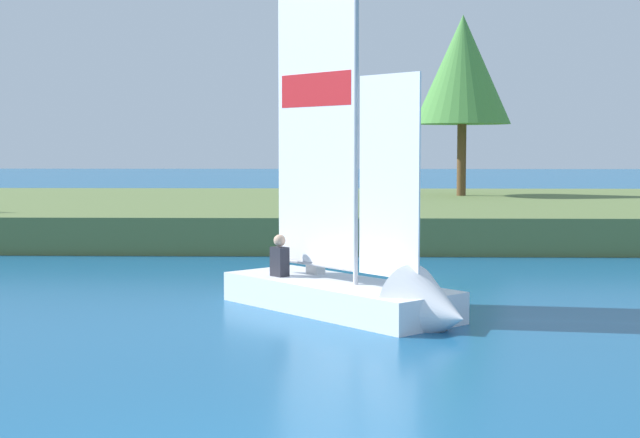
{
  "coord_description": "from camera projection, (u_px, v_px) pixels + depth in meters",
  "views": [
    {
      "loc": [
        0.88,
        -6.3,
        2.64
      ],
      "look_at": [
        0.38,
        11.95,
        1.2
      ],
      "focal_mm": 52.24,
      "sensor_mm": 36.0,
      "label": 1
    }
  ],
  "objects": [
    {
      "name": "shore_bank",
      "position": [
        318.0,
        214.0,
        29.88
      ],
      "size": [
        80.0,
        15.47,
        0.92
      ],
      "primitive_type": "cube",
      "color": "#5B703D",
      "rests_on": "ground"
    },
    {
      "name": "sailboat",
      "position": [
        369.0,
        288.0,
        14.3
      ],
      "size": [
        4.22,
        4.43,
        5.89
      ],
      "rotation": [
        0.0,
        0.0,
        -0.83
      ],
      "color": "white",
      "rests_on": "ground"
    },
    {
      "name": "shoreline_tree_centre",
      "position": [
        463.0,
        70.0,
        31.83
      ],
      "size": [
        3.31,
        3.31,
        6.18
      ],
      "color": "brown",
      "rests_on": "shore_bank"
    }
  ]
}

